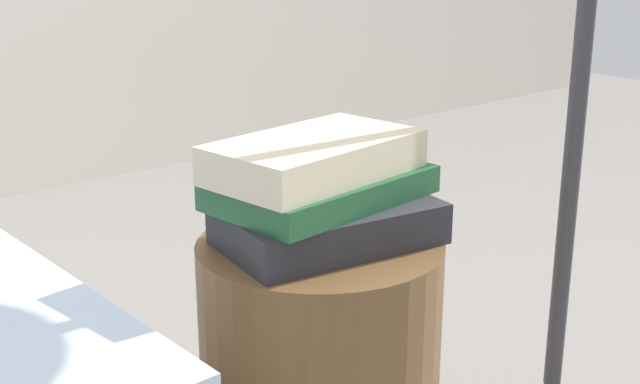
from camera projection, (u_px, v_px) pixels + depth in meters
book_charcoal at (329, 224)px, 1.14m from camera, size 0.31×0.21×0.06m
book_forest at (322, 187)px, 1.14m from camera, size 0.31×0.21×0.04m
book_cream at (318, 156)px, 1.12m from camera, size 0.30×0.20×0.05m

